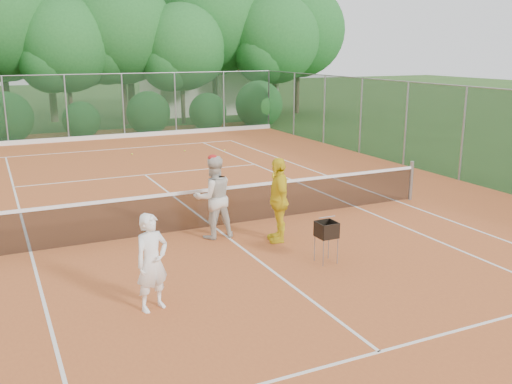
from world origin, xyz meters
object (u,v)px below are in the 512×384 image
(player_white, at_px, (152,262))
(player_yellow, at_px, (278,200))
(ball_hopper, at_px, (327,230))
(player_center_grp, at_px, (213,197))

(player_white, distance_m, player_yellow, 4.05)
(player_white, bearing_deg, ball_hopper, -9.65)
(player_center_grp, relative_size, player_yellow, 1.01)
(player_white, xyz_separation_m, player_center_grp, (2.23, 2.98, 0.13))
(player_yellow, distance_m, ball_hopper, 1.63)
(player_white, xyz_separation_m, player_yellow, (3.43, 2.16, 0.12))
(player_white, height_order, player_center_grp, player_center_grp)
(player_white, height_order, ball_hopper, player_white)
(player_white, distance_m, ball_hopper, 3.72)
(player_center_grp, bearing_deg, player_white, -126.73)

